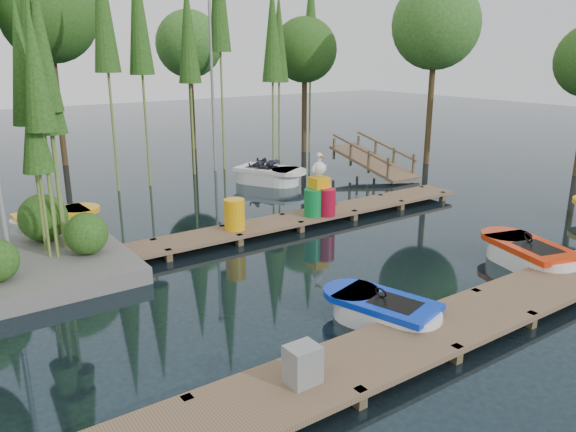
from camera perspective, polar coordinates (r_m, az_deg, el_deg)
ground_plane at (r=13.49m, az=-0.53°, el=-5.33°), size 90.00×90.00×0.00m
near_dock at (r=10.34m, az=14.02°, el=-11.59°), size 18.00×1.50×0.50m
far_dock at (r=15.90m, az=-2.65°, el=-1.03°), size 15.00×1.20×0.50m
tree_screen at (r=21.55m, az=-22.59°, el=18.25°), size 34.42×18.53×10.31m
lamp_rear at (r=24.04m, az=-7.77°, el=14.57°), size 0.30×0.30×7.25m
ramp at (r=23.69m, az=8.61°, el=5.55°), size 1.50×3.94×1.49m
boat_blue at (r=10.95m, az=9.68°, el=-9.65°), size 1.72×2.63×0.81m
boat_red at (r=14.72m, az=23.24°, el=-3.74°), size 1.87×2.92×0.91m
boat_yellow_far at (r=17.62m, az=-22.71°, el=-0.45°), size 2.58×1.28×1.26m
boat_white_far at (r=22.00m, az=-2.04°, el=4.16°), size 2.59×3.24×1.40m
utility_cabinet at (r=8.51m, az=1.49°, el=-14.83°), size 0.48×0.41×0.59m
yellow_barrel at (r=15.32m, az=-5.46°, el=0.16°), size 0.57×0.57×0.85m
drum_cluster at (r=16.70m, az=3.30°, el=2.02°), size 1.07×0.98×1.85m
seagull_post at (r=17.05m, az=3.95°, el=2.12°), size 0.46×0.25×0.73m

